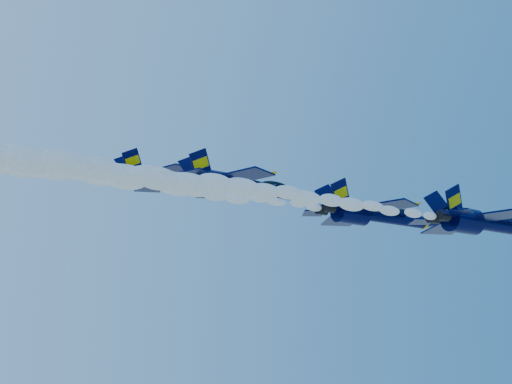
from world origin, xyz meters
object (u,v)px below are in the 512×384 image
jet_second (375,215)px  jet_third (241,186)px  jet_lead (486,223)px  jet_fourth (170,181)px

jet_second → jet_third: jet_third is taller
jet_lead → jet_second: size_ratio=0.95×
jet_fourth → jet_lead: bearing=-50.2°
jet_third → jet_second: bearing=-22.9°
jet_second → jet_third: size_ratio=1.03×
jet_lead → jet_third: jet_third is taller
jet_second → jet_fourth: bearing=138.1°
jet_lead → jet_fourth: bearing=129.8°
jet_lead → jet_fourth: 39.49m
jet_lead → jet_second: (-5.06, 12.04, 2.78)m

